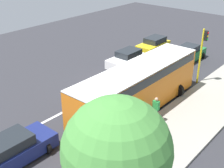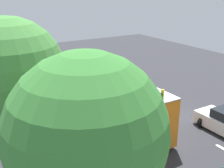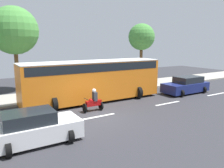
{
  "view_description": "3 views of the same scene",
  "coord_description": "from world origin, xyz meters",
  "px_view_note": "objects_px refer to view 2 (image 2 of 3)",
  "views": [
    {
      "loc": [
        13.88,
        -16.2,
        10.57
      ],
      "look_at": [
        1.97,
        -2.32,
        1.72
      ],
      "focal_mm": 48.01,
      "sensor_mm": 36.0,
      "label": 1
    },
    {
      "loc": [
        12.74,
        13.99,
        8.87
      ],
      "look_at": [
        1.79,
        -4.14,
        1.45
      ],
      "focal_mm": 45.16,
      "sensor_mm": 36.0,
      "label": 2
    },
    {
      "loc": [
        -11.7,
        6.06,
        4.46
      ],
      "look_at": [
        1.32,
        -1.85,
        1.69
      ],
      "focal_mm": 35.52,
      "sensor_mm": 36.0,
      "label": 3
    }
  ],
  "objects_px": {
    "car_dark_blue": "(81,74)",
    "traffic_light_corner": "(159,122)",
    "city_bus": "(109,94)",
    "street_tree_north": "(10,73)",
    "pedestrian_by_tree": "(81,107)",
    "pedestrian_near_signal": "(62,92)",
    "motorcycle": "(147,109)",
    "street_tree_south": "(87,133)"
  },
  "relations": [
    {
      "from": "traffic_light_corner",
      "to": "street_tree_north",
      "type": "height_order",
      "value": "street_tree_north"
    },
    {
      "from": "pedestrian_by_tree",
      "to": "street_tree_south",
      "type": "distance_m",
      "value": 12.24
    },
    {
      "from": "pedestrian_near_signal",
      "to": "street_tree_south",
      "type": "distance_m",
      "value": 15.06
    },
    {
      "from": "car_dark_blue",
      "to": "motorcycle",
      "type": "distance_m",
      "value": 9.76
    },
    {
      "from": "motorcycle",
      "to": "car_dark_blue",
      "type": "bearing_deg",
      "value": -86.57
    },
    {
      "from": "car_dark_blue",
      "to": "street_tree_south",
      "type": "height_order",
      "value": "street_tree_south"
    },
    {
      "from": "motorcycle",
      "to": "city_bus",
      "type": "bearing_deg",
      "value": -27.43
    },
    {
      "from": "car_dark_blue",
      "to": "pedestrian_near_signal",
      "type": "relative_size",
      "value": 2.62
    },
    {
      "from": "pedestrian_near_signal",
      "to": "pedestrian_by_tree",
      "type": "height_order",
      "value": "same"
    },
    {
      "from": "city_bus",
      "to": "traffic_light_corner",
      "type": "relative_size",
      "value": 2.44
    },
    {
      "from": "car_dark_blue",
      "to": "city_bus",
      "type": "bearing_deg",
      "value": 78.08
    },
    {
      "from": "car_dark_blue",
      "to": "pedestrian_by_tree",
      "type": "distance_m",
      "value": 8.71
    },
    {
      "from": "city_bus",
      "to": "pedestrian_near_signal",
      "type": "distance_m",
      "value": 4.38
    },
    {
      "from": "pedestrian_by_tree",
      "to": "pedestrian_near_signal",
      "type": "bearing_deg",
      "value": -88.27
    },
    {
      "from": "car_dark_blue",
      "to": "traffic_light_corner",
      "type": "relative_size",
      "value": 0.98
    },
    {
      "from": "city_bus",
      "to": "pedestrian_near_signal",
      "type": "xyz_separation_m",
      "value": [
        1.95,
        -3.84,
        -0.79
      ]
    },
    {
      "from": "pedestrian_near_signal",
      "to": "traffic_light_corner",
      "type": "bearing_deg",
      "value": 93.79
    },
    {
      "from": "car_dark_blue",
      "to": "traffic_light_corner",
      "type": "height_order",
      "value": "traffic_light_corner"
    },
    {
      "from": "motorcycle",
      "to": "street_tree_north",
      "type": "xyz_separation_m",
      "value": [
        9.52,
        3.25,
        5.0
      ]
    },
    {
      "from": "motorcycle",
      "to": "pedestrian_by_tree",
      "type": "distance_m",
      "value": 4.64
    },
    {
      "from": "street_tree_north",
      "to": "street_tree_south",
      "type": "height_order",
      "value": "street_tree_north"
    },
    {
      "from": "pedestrian_near_signal",
      "to": "street_tree_south",
      "type": "height_order",
      "value": "street_tree_south"
    },
    {
      "from": "pedestrian_near_signal",
      "to": "pedestrian_by_tree",
      "type": "distance_m",
      "value": 3.23
    },
    {
      "from": "motorcycle",
      "to": "street_tree_south",
      "type": "relative_size",
      "value": 0.2
    },
    {
      "from": "pedestrian_by_tree",
      "to": "city_bus",
      "type": "bearing_deg",
      "value": 161.76
    },
    {
      "from": "street_tree_south",
      "to": "motorcycle",
      "type": "bearing_deg",
      "value": -135.68
    },
    {
      "from": "pedestrian_by_tree",
      "to": "traffic_light_corner",
      "type": "distance_m",
      "value": 7.56
    },
    {
      "from": "car_dark_blue",
      "to": "street_tree_south",
      "type": "bearing_deg",
      "value": 65.81
    },
    {
      "from": "pedestrian_near_signal",
      "to": "street_tree_north",
      "type": "height_order",
      "value": "street_tree_north"
    },
    {
      "from": "street_tree_south",
      "to": "pedestrian_by_tree",
      "type": "bearing_deg",
      "value": -113.73
    },
    {
      "from": "car_dark_blue",
      "to": "street_tree_north",
      "type": "relative_size",
      "value": 0.56
    },
    {
      "from": "city_bus",
      "to": "street_tree_north",
      "type": "height_order",
      "value": "street_tree_north"
    },
    {
      "from": "pedestrian_by_tree",
      "to": "street_tree_north",
      "type": "height_order",
      "value": "street_tree_north"
    },
    {
      "from": "street_tree_north",
      "to": "pedestrian_by_tree",
      "type": "bearing_deg",
      "value": -136.05
    },
    {
      "from": "car_dark_blue",
      "to": "traffic_light_corner",
      "type": "xyz_separation_m",
      "value": [
        3.05,
        15.2,
        2.22
      ]
    },
    {
      "from": "motorcycle",
      "to": "pedestrian_near_signal",
      "type": "xyz_separation_m",
      "value": [
        4.33,
        -5.07,
        0.42
      ]
    },
    {
      "from": "street_tree_north",
      "to": "motorcycle",
      "type": "bearing_deg",
      "value": -161.15
    },
    {
      "from": "traffic_light_corner",
      "to": "street_tree_north",
      "type": "xyz_separation_m",
      "value": [
        5.89,
        -2.21,
        2.71
      ]
    },
    {
      "from": "car_dark_blue",
      "to": "street_tree_south",
      "type": "distance_m",
      "value": 20.68
    },
    {
      "from": "pedestrian_by_tree",
      "to": "car_dark_blue",
      "type": "bearing_deg",
      "value": -114.8
    },
    {
      "from": "pedestrian_near_signal",
      "to": "city_bus",
      "type": "bearing_deg",
      "value": 116.92
    },
    {
      "from": "street_tree_north",
      "to": "street_tree_south",
      "type": "xyz_separation_m",
      "value": [
        -0.68,
        5.38,
        -0.26
      ]
    }
  ]
}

